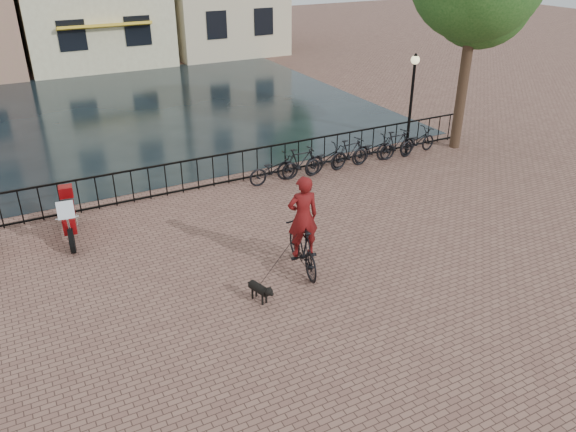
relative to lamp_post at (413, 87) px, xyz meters
name	(u,v)px	position (x,y,z in m)	size (l,w,h in m)	color
ground	(357,329)	(-7.20, -7.60, -2.38)	(100.00, 100.00, 0.00)	brown
canal_water	(139,111)	(-7.20, 9.70, -2.38)	(20.00, 20.00, 0.00)	black
railing	(213,171)	(-7.20, 0.40, -1.87)	(20.00, 0.05, 1.02)	black
lamp_post	(413,87)	(0.00, 0.00, 0.00)	(0.30, 0.30, 3.45)	black
cyclist	(303,229)	(-7.07, -5.08, -1.33)	(0.95, 2.08, 2.75)	black
dog	(259,291)	(-8.52, -5.79, -2.13)	(0.43, 0.76, 0.49)	black
motorcycle	(68,213)	(-11.65, -1.02, -1.65)	(0.73, 2.08, 1.46)	maroon
parked_bike_0	(274,169)	(-5.40, -0.20, -1.93)	(0.60, 1.72, 0.90)	black
parked_bike_1	(301,163)	(-4.45, -0.20, -1.88)	(0.47, 1.66, 1.00)	black
parked_bike_2	(326,159)	(-3.50, -0.20, -1.93)	(0.60, 1.72, 0.90)	black
parked_bike_3	(350,153)	(-2.55, -0.20, -1.88)	(0.47, 1.66, 1.00)	black
parked_bike_4	(373,150)	(-1.60, -0.20, -1.93)	(0.60, 1.72, 0.90)	black
parked_bike_5	(396,144)	(-0.65, -0.20, -1.88)	(0.47, 1.66, 1.00)	black
parked_bike_6	(417,141)	(0.30, -0.20, -1.93)	(0.60, 1.72, 0.90)	black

